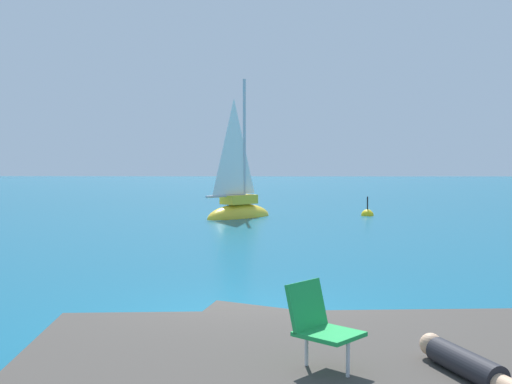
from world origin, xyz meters
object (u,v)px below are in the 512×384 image
at_px(person_sunbather, 475,369).
at_px(marker_buoy, 367,215).
at_px(sailboat_near, 239,209).
at_px(beach_chair, 319,322).

height_order(person_sunbather, marker_buoy, marker_buoy).
xyz_separation_m(sailboat_near, marker_buoy, (5.69, 1.01, -0.35)).
bearing_deg(beach_chair, marker_buoy, 121.52).
xyz_separation_m(sailboat_near, person_sunbather, (3.02, -21.76, 0.36)).
xyz_separation_m(beach_chair, marker_buoy, (4.00, 22.45, -1.03)).
bearing_deg(sailboat_near, marker_buoy, -34.92).
xyz_separation_m(person_sunbather, marker_buoy, (2.66, 22.77, -0.70)).
distance_m(person_sunbather, beach_chair, 1.41).
bearing_deg(person_sunbather, marker_buoy, 154.81).
bearing_deg(sailboat_near, person_sunbather, -127.06).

